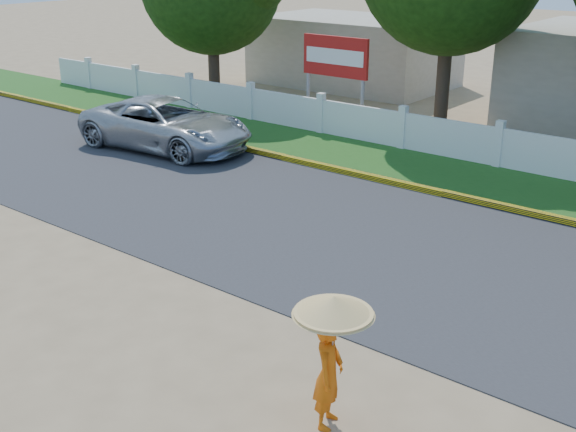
# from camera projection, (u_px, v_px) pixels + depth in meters

# --- Properties ---
(ground) EXTENTS (120.00, 120.00, 0.00)m
(ground) POSITION_uv_depth(u_px,v_px,m) (211.00, 325.00, 11.68)
(ground) COLOR #9E8460
(ground) RESTS_ON ground
(road) EXTENTS (60.00, 7.00, 0.02)m
(road) POSITION_uv_depth(u_px,v_px,m) (363.00, 240.00, 14.96)
(road) COLOR #38383A
(road) RESTS_ON ground
(grass_verge) EXTENTS (60.00, 3.50, 0.03)m
(grass_verge) POSITION_uv_depth(u_px,v_px,m) (473.00, 179.00, 18.79)
(grass_verge) COLOR #2D601E
(grass_verge) RESTS_ON ground
(curb) EXTENTS (40.00, 0.18, 0.16)m
(curb) POSITION_uv_depth(u_px,v_px,m) (443.00, 193.00, 17.52)
(curb) COLOR yellow
(curb) RESTS_ON ground
(fence) EXTENTS (40.00, 0.10, 1.10)m
(fence) POSITION_uv_depth(u_px,v_px,m) (498.00, 148.00, 19.65)
(fence) COLOR silver
(fence) RESTS_ON ground
(building_far) EXTENTS (8.00, 5.00, 2.80)m
(building_far) POSITION_uv_depth(u_px,v_px,m) (353.00, 51.00, 30.87)
(building_far) COLOR #B7AD99
(building_far) RESTS_ON ground
(vehicle) EXTENTS (5.59, 3.02, 1.49)m
(vehicle) POSITION_uv_depth(u_px,v_px,m) (166.00, 124.00, 21.34)
(vehicle) COLOR #A9ADB1
(vehicle) RESTS_ON ground
(monk_with_parasol) EXTENTS (1.02, 1.02, 1.85)m
(monk_with_parasol) POSITION_uv_depth(u_px,v_px,m) (331.00, 343.00, 8.86)
(monk_with_parasol) COLOR #DB5C0B
(monk_with_parasol) RESTS_ON ground
(billboard) EXTENTS (2.50, 0.13, 2.95)m
(billboard) POSITION_uv_depth(u_px,v_px,m) (335.00, 61.00, 23.53)
(billboard) COLOR gray
(billboard) RESTS_ON ground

